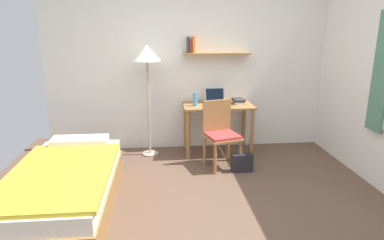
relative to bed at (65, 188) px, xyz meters
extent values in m
plane|color=brown|center=(1.51, -0.21, -0.24)|extent=(5.28, 5.28, 0.00)
cube|color=white|center=(1.51, 1.82, 1.06)|extent=(4.40, 0.05, 2.60)
cube|color=#9E703D|center=(1.84, 1.68, 1.23)|extent=(0.99, 0.22, 0.02)
cube|color=#333338|center=(1.42, 1.71, 1.35)|extent=(0.03, 0.15, 0.23)
cube|color=#D13D38|center=(1.45, 1.71, 1.34)|extent=(0.02, 0.14, 0.20)
cube|color=orange|center=(1.49, 1.71, 1.36)|extent=(0.04, 0.15, 0.24)
cube|color=#4C7F66|center=(3.47, 0.29, 1.11)|extent=(0.03, 0.28, 1.35)
cube|color=#9E703D|center=(0.00, -0.01, -0.10)|extent=(0.95, 1.91, 0.28)
cube|color=silver|center=(0.00, -0.01, 0.12)|extent=(0.92, 1.86, 0.16)
cube|color=gold|center=(0.00, -0.12, 0.22)|extent=(0.97, 1.57, 0.04)
cube|color=white|center=(0.00, 0.74, 0.25)|extent=(0.67, 0.28, 0.10)
cube|color=#9E703D|center=(1.84, 1.49, 0.49)|extent=(1.02, 0.57, 0.03)
cylinder|color=#9E703D|center=(1.38, 1.26, 0.12)|extent=(0.06, 0.06, 0.71)
cylinder|color=#9E703D|center=(2.30, 1.26, 0.12)|extent=(0.06, 0.06, 0.71)
cylinder|color=#9E703D|center=(1.38, 1.73, 0.12)|extent=(0.06, 0.06, 0.71)
cylinder|color=#9E703D|center=(2.30, 1.73, 0.12)|extent=(0.06, 0.06, 0.71)
cube|color=#9E703D|center=(1.81, 0.93, 0.18)|extent=(0.52, 0.51, 0.03)
cube|color=#B23838|center=(1.81, 0.93, 0.21)|extent=(0.48, 0.47, 0.04)
cube|color=#9E703D|center=(1.76, 1.11, 0.44)|extent=(0.40, 0.14, 0.43)
cylinder|color=#9E703D|center=(1.68, 0.72, -0.03)|extent=(0.04, 0.04, 0.41)
cylinder|color=#9E703D|center=(2.03, 0.81, -0.03)|extent=(0.04, 0.04, 0.41)
cylinder|color=#9E703D|center=(1.59, 1.05, -0.03)|extent=(0.04, 0.04, 0.41)
cylinder|color=#9E703D|center=(1.93, 1.14, -0.03)|extent=(0.04, 0.04, 0.41)
cylinder|color=#B2A893|center=(0.83, 1.49, -0.23)|extent=(0.24, 0.24, 0.02)
cylinder|color=#B2A893|center=(0.83, 1.49, 0.47)|extent=(0.03, 0.03, 1.36)
cone|color=silver|center=(0.83, 1.49, 1.26)|extent=(0.38, 0.38, 0.22)
cube|color=#B7BABF|center=(1.81, 1.53, 0.51)|extent=(0.30, 0.24, 0.01)
cube|color=#B7BABF|center=(1.81, 1.62, 0.63)|extent=(0.29, 0.06, 0.22)
cube|color=black|center=(1.81, 1.62, 0.62)|extent=(0.26, 0.05, 0.18)
cylinder|color=#4C99DB|center=(1.49, 1.44, 0.60)|extent=(0.06, 0.06, 0.20)
cube|color=silver|center=(2.16, 1.55, 0.52)|extent=(0.17, 0.26, 0.03)
cube|color=#333338|center=(2.15, 1.55, 0.55)|extent=(0.20, 0.24, 0.02)
cube|color=#333338|center=(2.16, 1.55, 0.56)|extent=(0.17, 0.25, 0.02)
cube|color=#232328|center=(2.05, 0.77, -0.12)|extent=(0.27, 0.11, 0.24)
torus|color=#232328|center=(2.05, 0.77, 0.05)|extent=(0.19, 0.02, 0.19)
camera|label=1|loc=(1.00, -3.25, 1.60)|focal=31.40mm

